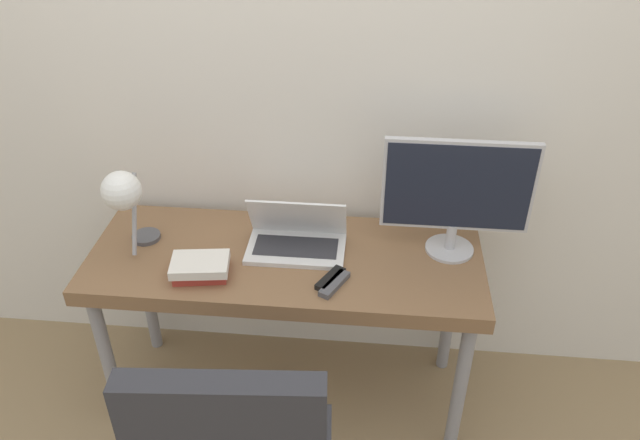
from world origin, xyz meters
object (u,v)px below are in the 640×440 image
at_px(monitor, 457,192).
at_px(desk_lamp, 123,195).
at_px(book_stack, 200,267).
at_px(laptop, 297,238).

bearing_deg(monitor, desk_lamp, -172.24).
xyz_separation_m(monitor, book_stack, (-0.87, -0.23, -0.21)).
height_order(monitor, book_stack, monitor).
relative_size(desk_lamp, book_stack, 1.66).
height_order(laptop, monitor, monitor).
bearing_deg(desk_lamp, laptop, 10.87).
bearing_deg(desk_lamp, book_stack, -16.36).
xyz_separation_m(monitor, desk_lamp, (-1.13, -0.15, 0.02)).
height_order(desk_lamp, book_stack, desk_lamp).
height_order(laptop, desk_lamp, desk_lamp).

